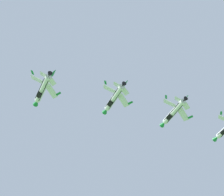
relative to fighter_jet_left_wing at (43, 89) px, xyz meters
name	(u,v)px	position (x,y,z in m)	size (l,w,h in m)	color
fighter_jet_left_wing	(43,89)	(0.00, 0.00, 0.00)	(9.40, 15.24, 5.71)	silver
fighter_jet_right_wing	(114,98)	(19.96, 8.15, 2.44)	(9.39, 15.24, 5.77)	silver
fighter_jet_left_outer	(174,112)	(37.99, 13.93, 1.14)	(9.34, 15.24, 5.92)	silver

